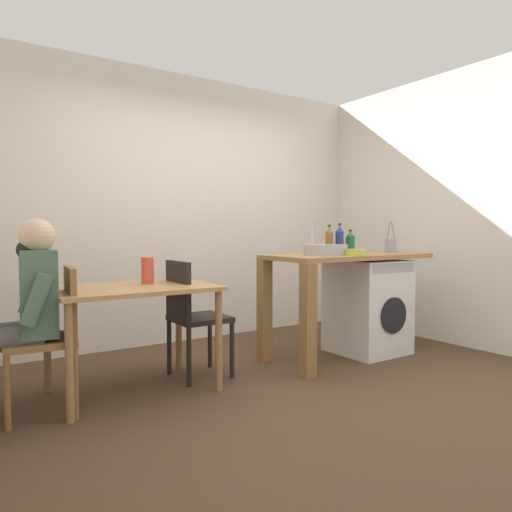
% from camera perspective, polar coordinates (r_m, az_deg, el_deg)
% --- Properties ---
extents(ground_plane, '(5.46, 5.46, 0.00)m').
position_cam_1_polar(ground_plane, '(3.68, 4.03, -14.82)').
color(ground_plane, '#4C3826').
extents(wall_back, '(4.60, 0.10, 2.70)m').
position_cam_1_polar(wall_back, '(5.00, -8.42, 5.52)').
color(wall_back, silver).
rests_on(wall_back, ground_plane).
extents(wall_counter_side, '(0.10, 3.80, 2.70)m').
position_cam_1_polar(wall_counter_side, '(5.12, 23.48, 5.25)').
color(wall_counter_side, silver).
rests_on(wall_counter_side, ground_plane).
extents(dining_table, '(1.10, 0.76, 0.74)m').
position_cam_1_polar(dining_table, '(3.45, -14.49, -5.11)').
color(dining_table, tan).
rests_on(dining_table, ground_plane).
extents(chair_person_seat, '(0.44, 0.44, 0.90)m').
position_cam_1_polar(chair_person_seat, '(3.23, -23.05, -8.24)').
color(chair_person_seat, olive).
rests_on(chair_person_seat, ground_plane).
extents(chair_opposite, '(0.40, 0.40, 0.90)m').
position_cam_1_polar(chair_opposite, '(3.70, -7.73, -6.62)').
color(chair_opposite, black).
rests_on(chair_opposite, ground_plane).
extents(seated_person, '(0.52, 0.53, 1.20)m').
position_cam_1_polar(seated_person, '(3.20, -26.00, -5.45)').
color(seated_person, '#595651').
rests_on(seated_person, ground_plane).
extents(kitchen_counter, '(1.50, 0.68, 0.92)m').
position_cam_1_polar(kitchen_counter, '(4.21, 8.77, -2.01)').
color(kitchen_counter, '#9E7042').
rests_on(kitchen_counter, ground_plane).
extents(washing_machine, '(0.60, 0.61, 0.86)m').
position_cam_1_polar(washing_machine, '(4.58, 13.13, -5.83)').
color(washing_machine, white).
rests_on(washing_machine, ground_plane).
extents(sink_basin, '(0.38, 0.38, 0.09)m').
position_cam_1_polar(sink_basin, '(4.16, 8.27, 0.75)').
color(sink_basin, '#9EA0A5').
rests_on(sink_basin, kitchen_counter).
extents(tap, '(0.02, 0.02, 0.28)m').
position_cam_1_polar(tap, '(4.29, 6.66, 2.10)').
color(tap, '#B2B2B7').
rests_on(tap, kitchen_counter).
extents(bottle_tall_green, '(0.07, 0.07, 0.26)m').
position_cam_1_polar(bottle_tall_green, '(4.43, 8.71, 1.84)').
color(bottle_tall_green, brown).
rests_on(bottle_tall_green, kitchen_counter).
extents(bottle_squat_brown, '(0.08, 0.08, 0.28)m').
position_cam_1_polar(bottle_squat_brown, '(4.50, 9.90, 1.93)').
color(bottle_squat_brown, navy).
rests_on(bottle_squat_brown, kitchen_counter).
extents(bottle_clear_small, '(0.08, 0.08, 0.22)m').
position_cam_1_polar(bottle_clear_small, '(4.58, 11.16, 1.59)').
color(bottle_clear_small, '#19592D').
rests_on(bottle_clear_small, kitchen_counter).
extents(mixing_bowl, '(0.19, 0.19, 0.05)m').
position_cam_1_polar(mixing_bowl, '(4.12, 11.66, 0.49)').
color(mixing_bowl, '#A8C63D').
rests_on(mixing_bowl, kitchen_counter).
extents(utensil_crock, '(0.11, 0.11, 0.30)m').
position_cam_1_polar(utensil_crock, '(4.84, 15.72, 1.26)').
color(utensil_crock, gray).
rests_on(utensil_crock, kitchen_counter).
extents(vase, '(0.09, 0.09, 0.19)m').
position_cam_1_polar(vase, '(3.58, -12.80, -1.69)').
color(vase, '#D84C38').
rests_on(vase, dining_table).
extents(scissors, '(0.15, 0.06, 0.01)m').
position_cam_1_polar(scissors, '(4.24, 11.30, 0.21)').
color(scissors, '#B2B2B7').
rests_on(scissors, kitchen_counter).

